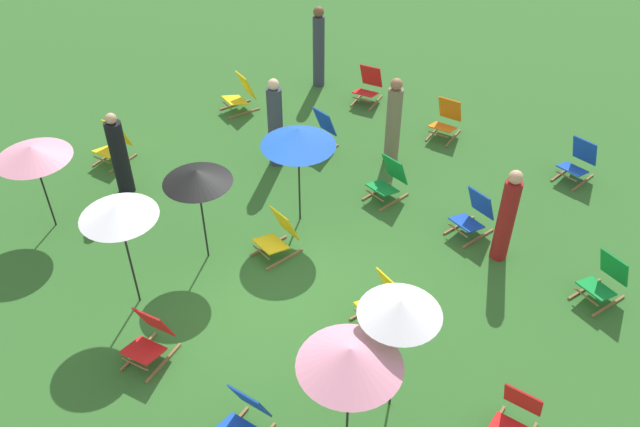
{
  "coord_description": "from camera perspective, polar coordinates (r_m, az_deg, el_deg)",
  "views": [
    {
      "loc": [
        5.82,
        -5.05,
        7.44
      ],
      "look_at": [
        0.0,
        1.2,
        0.5
      ],
      "focal_mm": 36.88,
      "sensor_mm": 36.0,
      "label": 1
    }
  ],
  "objects": [
    {
      "name": "deckchair_0",
      "position": [
        13.99,
        10.89,
        8.0
      ],
      "size": [
        0.61,
        0.84,
        0.83
      ],
      "rotation": [
        0.0,
        0.0,
        0.19
      ],
      "color": "olive",
      "rests_on": "ground"
    },
    {
      "name": "deckchair_7",
      "position": [
        15.06,
        4.21,
        10.98
      ],
      "size": [
        0.67,
        0.86,
        0.83
      ],
      "rotation": [
        0.0,
        0.0,
        0.28
      ],
      "color": "olive",
      "rests_on": "ground"
    },
    {
      "name": "ground_plane",
      "position": [
        10.71,
        -4.39,
        -5.05
      ],
      "size": [
        40.0,
        40.0,
        0.0
      ],
      "primitive_type": "plane",
      "color": "#2D6026"
    },
    {
      "name": "deckchair_12",
      "position": [
        9.55,
        -14.57,
        -10.42
      ],
      "size": [
        0.66,
        0.86,
        0.83
      ],
      "rotation": [
        0.0,
        0.0,
        0.26
      ],
      "color": "olive",
      "rests_on": "ground"
    },
    {
      "name": "deckchair_2",
      "position": [
        10.92,
        23.46,
        -5.31
      ],
      "size": [
        0.64,
        0.85,
        0.83
      ],
      "rotation": [
        0.0,
        0.0,
        -0.23
      ],
      "color": "olive",
      "rests_on": "ground"
    },
    {
      "name": "deckchair_9",
      "position": [
        13.59,
        -17.48,
        5.77
      ],
      "size": [
        0.62,
        0.84,
        0.83
      ],
      "rotation": [
        0.0,
        0.0,
        0.2
      ],
      "color": "olive",
      "rests_on": "ground"
    },
    {
      "name": "umbrella_3",
      "position": [
        11.61,
        -23.71,
        4.89
      ],
      "size": [
        1.24,
        1.24,
        1.65
      ],
      "color": "black",
      "rests_on": "ground"
    },
    {
      "name": "umbrella_0",
      "position": [
        7.66,
        6.98,
        -8.11
      ],
      "size": [
        1.0,
        1.0,
        1.97
      ],
      "color": "black",
      "rests_on": "ground"
    },
    {
      "name": "person_1",
      "position": [
        15.45,
        -0.12,
        14.18
      ],
      "size": [
        0.28,
        0.28,
        1.9
      ],
      "rotation": [
        0.0,
        0.0,
        1.59
      ],
      "color": "#333847",
      "rests_on": "ground"
    },
    {
      "name": "deckchair_6",
      "position": [
        13.39,
        21.49,
        4.21
      ],
      "size": [
        0.53,
        0.79,
        0.83
      ],
      "rotation": [
        0.0,
        0.0,
        -0.08
      ],
      "color": "olive",
      "rests_on": "ground"
    },
    {
      "name": "deckchair_11",
      "position": [
        14.78,
        -6.89,
        10.23
      ],
      "size": [
        0.65,
        0.85,
        0.83
      ],
      "rotation": [
        0.0,
        0.0,
        -0.24
      ],
      "color": "olive",
      "rests_on": "ground"
    },
    {
      "name": "umbrella_1",
      "position": [
        10.09,
        -10.62,
        3.18
      ],
      "size": [
        1.07,
        1.07,
        1.74
      ],
      "color": "black",
      "rests_on": "ground"
    },
    {
      "name": "deckchair_4",
      "position": [
        8.54,
        -6.64,
        -17.22
      ],
      "size": [
        0.6,
        0.83,
        0.83
      ],
      "rotation": [
        0.0,
        0.0,
        0.17
      ],
      "color": "olive",
      "rests_on": "ground"
    },
    {
      "name": "deckchair_10",
      "position": [
        10.8,
        -3.65,
        -1.91
      ],
      "size": [
        0.56,
        0.81,
        0.83
      ],
      "rotation": [
        0.0,
        0.0,
        -0.11
      ],
      "color": "olive",
      "rests_on": "ground"
    },
    {
      "name": "person_3",
      "position": [
        12.78,
        6.39,
        7.85
      ],
      "size": [
        0.39,
        0.39,
        1.79
      ],
      "rotation": [
        0.0,
        0.0,
        5.76
      ],
      "color": "#72664C",
      "rests_on": "ground"
    },
    {
      "name": "umbrella_4",
      "position": [
        7.45,
        2.63,
        -12.35
      ],
      "size": [
        1.23,
        1.23,
        1.77
      ],
      "color": "black",
      "rests_on": "ground"
    },
    {
      "name": "person_2",
      "position": [
        10.82,
        15.88,
        -0.32
      ],
      "size": [
        0.33,
        0.33,
        1.73
      ],
      "rotation": [
        0.0,
        0.0,
        3.35
      ],
      "color": "maroon",
      "rests_on": "ground"
    },
    {
      "name": "deckchair_5",
      "position": [
        8.83,
        16.63,
        -16.58
      ],
      "size": [
        0.59,
        0.82,
        0.83
      ],
      "rotation": [
        0.0,
        0.0,
        0.15
      ],
      "color": "olive",
      "rests_on": "ground"
    },
    {
      "name": "deckchair_13",
      "position": [
        9.77,
        5.49,
        -7.49
      ],
      "size": [
        0.63,
        0.84,
        0.83
      ],
      "rotation": [
        0.0,
        0.0,
        -0.22
      ],
      "color": "olive",
      "rests_on": "ground"
    },
    {
      "name": "person_0",
      "position": [
        12.42,
        -17.0,
        4.78
      ],
      "size": [
        0.43,
        0.43,
        1.66
      ],
      "rotation": [
        0.0,
        0.0,
        0.62
      ],
      "color": "black",
      "rests_on": "ground"
    },
    {
      "name": "deckchair_3",
      "position": [
        13.34,
        -0.07,
        7.09
      ],
      "size": [
        0.54,
        0.8,
        0.83
      ],
      "rotation": [
        0.0,
        0.0,
        -0.09
      ],
      "color": "olive",
      "rests_on": "ground"
    },
    {
      "name": "umbrella_2",
      "position": [
        10.68,
        -1.91,
        6.66
      ],
      "size": [
        1.24,
        1.24,
        1.88
      ],
      "color": "black",
      "rests_on": "ground"
    },
    {
      "name": "deckchair_14",
      "position": [
        11.49,
        13.18,
        -0.11
      ],
      "size": [
        0.59,
        0.83,
        0.83
      ],
      "rotation": [
        0.0,
        0.0,
        -0.16
      ],
      "color": "olive",
      "rests_on": "ground"
    },
    {
      "name": "person_4",
      "position": [
        12.64,
        -3.9,
        7.7
      ],
      "size": [
        0.4,
        0.4,
        1.84
      ],
      "rotation": [
        0.0,
        0.0,
        3.67
      ],
      "color": "#333847",
      "rests_on": "ground"
    },
    {
      "name": "umbrella_5",
      "position": [
        9.46,
        -17.14,
        0.2
      ],
      "size": [
        1.1,
        1.1,
        1.88
      ],
      "color": "black",
      "rests_on": "ground"
    },
    {
      "name": "deckchair_8",
      "position": [
        12.04,
        5.97,
        2.89
      ],
      "size": [
        0.54,
        0.8,
        0.83
      ],
      "rotation": [
        0.0,
        0.0,
        -0.09
      ],
      "color": "olive",
      "rests_on": "ground"
    }
  ]
}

